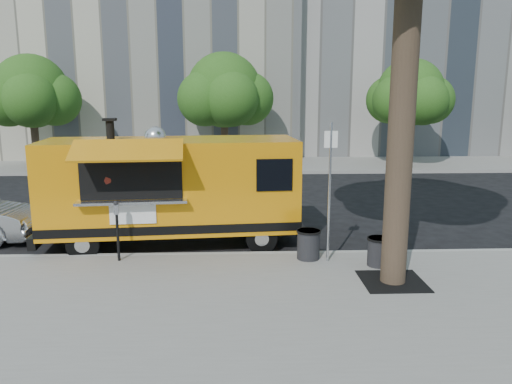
{
  "coord_description": "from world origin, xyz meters",
  "views": [
    {
      "loc": [
        -0.41,
        -11.85,
        3.77
      ],
      "look_at": [
        0.05,
        0.0,
        1.38
      ],
      "focal_mm": 35.0,
      "sensor_mm": 36.0,
      "label": 1
    }
  ],
  "objects_px": {
    "sign_post": "(330,184)",
    "trash_bin_right": "(379,251)",
    "trash_bin_left": "(308,244)",
    "far_tree_a": "(31,92)",
    "far_tree_b": "(224,90)",
    "parking_meter": "(117,224)",
    "food_truck": "(171,188)",
    "far_tree_c": "(410,93)"
  },
  "relations": [
    {
      "from": "far_tree_b",
      "to": "food_truck",
      "type": "bearing_deg",
      "value": -94.69
    },
    {
      "from": "parking_meter",
      "to": "far_tree_a",
      "type": "bearing_deg",
      "value": 117.15
    },
    {
      "from": "food_truck",
      "to": "trash_bin_right",
      "type": "xyz_separation_m",
      "value": [
        4.6,
        -2.05,
        -1.0
      ]
    },
    {
      "from": "far_tree_b",
      "to": "sign_post",
      "type": "height_order",
      "value": "far_tree_b"
    },
    {
      "from": "sign_post",
      "to": "trash_bin_right",
      "type": "xyz_separation_m",
      "value": [
        1.02,
        -0.33,
        -1.37
      ]
    },
    {
      "from": "far_tree_c",
      "to": "trash_bin_right",
      "type": "bearing_deg",
      "value": -110.81
    },
    {
      "from": "far_tree_a",
      "to": "trash_bin_left",
      "type": "bearing_deg",
      "value": -50.82
    },
    {
      "from": "far_tree_c",
      "to": "food_truck",
      "type": "height_order",
      "value": "far_tree_c"
    },
    {
      "from": "sign_post",
      "to": "trash_bin_right",
      "type": "distance_m",
      "value": 1.74
    },
    {
      "from": "far_tree_a",
      "to": "parking_meter",
      "type": "height_order",
      "value": "far_tree_a"
    },
    {
      "from": "far_tree_a",
      "to": "far_tree_b",
      "type": "xyz_separation_m",
      "value": [
        9.0,
        0.4,
        0.06
      ]
    },
    {
      "from": "sign_post",
      "to": "parking_meter",
      "type": "xyz_separation_m",
      "value": [
        -4.55,
        0.2,
        -0.87
      ]
    },
    {
      "from": "far_tree_b",
      "to": "trash_bin_left",
      "type": "distance_m",
      "value": 14.63
    },
    {
      "from": "far_tree_a",
      "to": "far_tree_c",
      "type": "height_order",
      "value": "far_tree_a"
    },
    {
      "from": "far_tree_a",
      "to": "trash_bin_left",
      "type": "xyz_separation_m",
      "value": [
        11.15,
        -13.68,
        -3.28
      ]
    },
    {
      "from": "food_truck",
      "to": "trash_bin_left",
      "type": "height_order",
      "value": "food_truck"
    },
    {
      "from": "far_tree_c",
      "to": "parking_meter",
      "type": "bearing_deg",
      "value": -128.66
    },
    {
      "from": "far_tree_a",
      "to": "far_tree_b",
      "type": "distance_m",
      "value": 9.01
    },
    {
      "from": "food_truck",
      "to": "far_tree_a",
      "type": "bearing_deg",
      "value": 118.56
    },
    {
      "from": "trash_bin_right",
      "to": "far_tree_a",
      "type": "bearing_deg",
      "value": 131.57
    },
    {
      "from": "far_tree_c",
      "to": "trash_bin_left",
      "type": "distance_m",
      "value": 15.72
    },
    {
      "from": "parking_meter",
      "to": "trash_bin_right",
      "type": "relative_size",
      "value": 2.19
    },
    {
      "from": "trash_bin_left",
      "to": "far_tree_a",
      "type": "bearing_deg",
      "value": 129.18
    },
    {
      "from": "far_tree_b",
      "to": "sign_post",
      "type": "bearing_deg",
      "value": -79.85
    },
    {
      "from": "far_tree_b",
      "to": "far_tree_c",
      "type": "xyz_separation_m",
      "value": [
        9.0,
        -0.3,
        -0.12
      ]
    },
    {
      "from": "sign_post",
      "to": "trash_bin_left",
      "type": "distance_m",
      "value": 1.42
    },
    {
      "from": "far_tree_c",
      "to": "trash_bin_left",
      "type": "xyz_separation_m",
      "value": [
        -6.85,
        -13.78,
        -3.22
      ]
    },
    {
      "from": "trash_bin_right",
      "to": "parking_meter",
      "type": "bearing_deg",
      "value": 174.58
    },
    {
      "from": "far_tree_a",
      "to": "trash_bin_right",
      "type": "xyz_separation_m",
      "value": [
        12.57,
        -14.18,
        -3.3
      ]
    },
    {
      "from": "far_tree_b",
      "to": "food_truck",
      "type": "distance_m",
      "value": 12.79
    },
    {
      "from": "parking_meter",
      "to": "trash_bin_right",
      "type": "height_order",
      "value": "parking_meter"
    },
    {
      "from": "trash_bin_left",
      "to": "far_tree_c",
      "type": "bearing_deg",
      "value": 63.57
    },
    {
      "from": "parking_meter",
      "to": "food_truck",
      "type": "xyz_separation_m",
      "value": [
        0.97,
        1.52,
        0.49
      ]
    },
    {
      "from": "sign_post",
      "to": "food_truck",
      "type": "distance_m",
      "value": 3.99
    },
    {
      "from": "far_tree_c",
      "to": "sign_post",
      "type": "bearing_deg",
      "value": -114.81
    },
    {
      "from": "parking_meter",
      "to": "trash_bin_right",
      "type": "xyz_separation_m",
      "value": [
        5.57,
        -0.53,
        -0.51
      ]
    },
    {
      "from": "far_tree_c",
      "to": "sign_post",
      "type": "relative_size",
      "value": 1.74
    },
    {
      "from": "far_tree_b",
      "to": "sign_post",
      "type": "relative_size",
      "value": 1.83
    },
    {
      "from": "far_tree_a",
      "to": "trash_bin_left",
      "type": "distance_m",
      "value": 17.95
    },
    {
      "from": "far_tree_a",
      "to": "sign_post",
      "type": "relative_size",
      "value": 1.79
    },
    {
      "from": "far_tree_b",
      "to": "sign_post",
      "type": "xyz_separation_m",
      "value": [
        2.55,
        -14.25,
        -1.98
      ]
    },
    {
      "from": "far_tree_b",
      "to": "trash_bin_right",
      "type": "bearing_deg",
      "value": -76.23
    }
  ]
}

